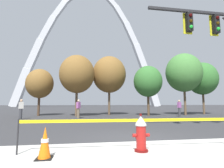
{
  "coord_description": "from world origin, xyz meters",
  "views": [
    {
      "loc": [
        -1.79,
        -5.84,
        1.26
      ],
      "look_at": [
        -0.09,
        5.0,
        2.5
      ],
      "focal_mm": 27.6,
      "sensor_mm": 36.0,
      "label": 1
    }
  ],
  "objects_px": {
    "pedestrian_walking_left": "(179,108)",
    "pedestrian_standing_center": "(21,109)",
    "pedestrian_walking_right": "(78,109)",
    "fire_hydrant": "(141,133)",
    "monument_arch": "(90,52)",
    "traffic_cone_by_hydrant": "(45,143)"
  },
  "relations": [
    {
      "from": "traffic_cone_by_hydrant",
      "to": "pedestrian_standing_center",
      "type": "height_order",
      "value": "pedestrian_standing_center"
    },
    {
      "from": "traffic_cone_by_hydrant",
      "to": "pedestrian_standing_center",
      "type": "bearing_deg",
      "value": 111.44
    },
    {
      "from": "fire_hydrant",
      "to": "pedestrian_standing_center",
      "type": "relative_size",
      "value": 0.62
    },
    {
      "from": "fire_hydrant",
      "to": "monument_arch",
      "type": "distance_m",
      "value": 67.14
    },
    {
      "from": "pedestrian_walking_right",
      "to": "monument_arch",
      "type": "bearing_deg",
      "value": 87.48
    },
    {
      "from": "fire_hydrant",
      "to": "pedestrian_walking_right",
      "type": "distance_m",
      "value": 10.83
    },
    {
      "from": "traffic_cone_by_hydrant",
      "to": "pedestrian_walking_right",
      "type": "distance_m",
      "value": 10.9
    },
    {
      "from": "monument_arch",
      "to": "pedestrian_walking_left",
      "type": "xyz_separation_m",
      "value": [
        7.2,
        -52.62,
        -21.26
      ]
    },
    {
      "from": "fire_hydrant",
      "to": "pedestrian_walking_left",
      "type": "bearing_deg",
      "value": 55.58
    },
    {
      "from": "pedestrian_walking_right",
      "to": "fire_hydrant",
      "type": "bearing_deg",
      "value": -79.18
    },
    {
      "from": "pedestrian_walking_left",
      "to": "pedestrian_standing_center",
      "type": "distance_m",
      "value": 14.07
    },
    {
      "from": "traffic_cone_by_hydrant",
      "to": "pedestrian_standing_center",
      "type": "xyz_separation_m",
      "value": [
        -4.16,
        10.6,
        0.46
      ]
    },
    {
      "from": "pedestrian_standing_center",
      "to": "pedestrian_walking_right",
      "type": "xyz_separation_m",
      "value": [
        4.52,
        0.28,
        0.0
      ]
    },
    {
      "from": "monument_arch",
      "to": "pedestrian_walking_right",
      "type": "relative_size",
      "value": 36.31
    },
    {
      "from": "fire_hydrant",
      "to": "traffic_cone_by_hydrant",
      "type": "height_order",
      "value": "fire_hydrant"
    },
    {
      "from": "pedestrian_standing_center",
      "to": "fire_hydrant",
      "type": "bearing_deg",
      "value": -57.68
    },
    {
      "from": "traffic_cone_by_hydrant",
      "to": "monument_arch",
      "type": "bearing_deg",
      "value": 87.59
    },
    {
      "from": "fire_hydrant",
      "to": "traffic_cone_by_hydrant",
      "type": "relative_size",
      "value": 1.36
    },
    {
      "from": "pedestrian_walking_left",
      "to": "pedestrian_walking_right",
      "type": "relative_size",
      "value": 1.0
    },
    {
      "from": "pedestrian_standing_center",
      "to": "traffic_cone_by_hydrant",
      "type": "bearing_deg",
      "value": -68.56
    },
    {
      "from": "traffic_cone_by_hydrant",
      "to": "pedestrian_walking_right",
      "type": "relative_size",
      "value": 0.46
    },
    {
      "from": "monument_arch",
      "to": "fire_hydrant",
      "type": "bearing_deg",
      "value": -90.27
    }
  ]
}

